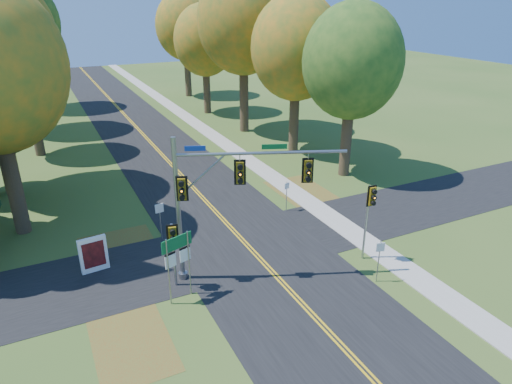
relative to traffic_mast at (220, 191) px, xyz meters
name	(u,v)px	position (x,y,z in m)	size (l,w,h in m)	color
ground	(263,262)	(2.39, 0.32, -4.65)	(160.00, 160.00, 0.00)	#34531D
road_main	(263,262)	(2.39, 0.32, -4.64)	(8.00, 160.00, 0.02)	black
road_cross	(247,245)	(2.39, 2.32, -4.64)	(60.00, 6.00, 0.02)	black
centerline_left	(261,262)	(2.29, 0.32, -4.62)	(0.10, 160.00, 0.01)	gold
centerline_right	(265,261)	(2.49, 0.32, -4.62)	(0.10, 160.00, 0.01)	gold
sidewalk_east	(358,237)	(8.59, 0.32, -4.62)	(1.60, 160.00, 0.06)	#9E998E
leaf_patch_w_near	(122,255)	(-4.11, 4.32, -4.64)	(4.00, 6.00, 0.00)	brown
leaf_patch_e	(311,197)	(9.19, 6.32, -4.64)	(3.50, 8.00, 0.00)	brown
leaf_patch_w_far	(131,341)	(-5.11, -2.68, -4.64)	(3.00, 5.00, 0.00)	brown
tree_e_a	(353,62)	(13.96, 9.09, 3.88)	(7.20, 7.20, 12.73)	#38281C
tree_e_b	(297,48)	(13.36, 15.90, 4.25)	(7.60, 7.60, 13.33)	#38281C
tree_w_c	(24,62)	(-7.14, 24.79, 3.29)	(6.80, 6.80, 11.91)	#38281C
tree_e_c	(244,21)	(12.27, 24.01, 6.01)	(8.80, 8.80, 15.79)	#38281C
tree_w_d	(11,31)	(-7.73, 33.50, 5.13)	(8.20, 8.20, 14.56)	#38281C
tree_e_d	(205,41)	(11.66, 33.19, 3.59)	(7.00, 7.00, 12.32)	#38281C
tree_w_e	(23,22)	(-6.53, 44.40, 5.42)	(8.40, 8.40, 14.97)	#38281C
tree_e_e	(185,26)	(12.86, 43.90, 4.54)	(7.80, 7.80, 13.74)	#38281C
traffic_mast	(220,191)	(0.00, 0.00, 0.00)	(7.45, 3.17, 7.23)	gray
east_signal_pole	(370,204)	(7.33, -1.83, -1.40)	(0.50, 0.57, 4.28)	#9A9DA3
ped_signal_pole	(173,241)	(-2.34, 0.11, -2.12)	(0.53, 0.62, 3.40)	gray
route_sign_cluster	(178,255)	(-2.41, -0.81, -2.31)	(1.49, 0.52, 3.32)	gray
info_kiosk	(94,255)	(-5.60, 3.31, -3.70)	(1.39, 0.34, 1.91)	white
reg_sign_e_north	(287,191)	(6.60, 5.25, -3.27)	(0.38, 0.12, 2.02)	gray
reg_sign_e_south	(380,254)	(6.59, -3.69, -3.12)	(0.42, 0.14, 2.23)	gray
reg_sign_w	(160,216)	(-1.81, 4.62, -2.92)	(0.48, 0.10, 2.53)	gray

